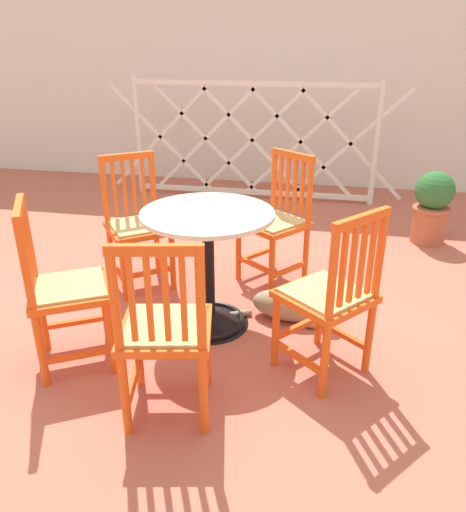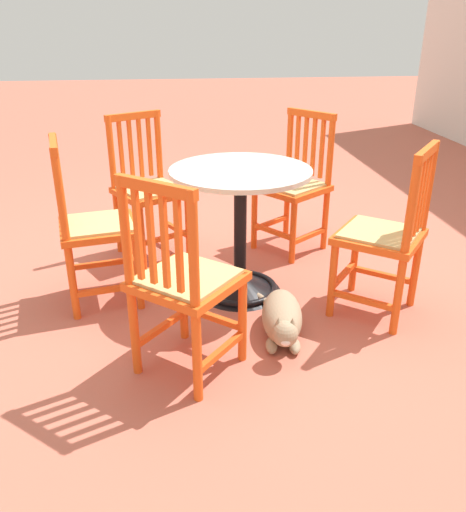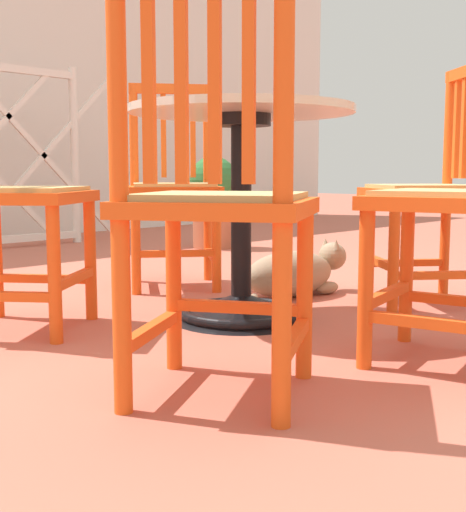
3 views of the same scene
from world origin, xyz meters
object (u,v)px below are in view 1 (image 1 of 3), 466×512
orange_chair_by_planter (330,298)px  orange_chair_facing_out (276,223)px  orange_chair_near_fence (165,332)px  orange_chair_tucked_in (64,291)px  terracotta_planter (432,206)px  tabby_cat (292,306)px  orange_chair_at_corner (138,227)px  cafe_table (209,283)px

orange_chair_by_planter → orange_chair_facing_out: size_ratio=1.00×
orange_chair_near_fence → orange_chair_tucked_in: size_ratio=1.00×
orange_chair_by_planter → terracotta_planter: size_ratio=1.47×
orange_chair_near_fence → tabby_cat: 1.11m
orange_chair_near_fence → tabby_cat: orange_chair_near_fence is taller
orange_chair_facing_out → orange_chair_at_corner: 0.96m
orange_chair_by_planter → orange_chair_at_corner: 1.52m
orange_chair_by_planter → tabby_cat: 0.62m
orange_chair_tucked_in → orange_chair_near_fence: bearing=-23.4°
orange_chair_tucked_in → terracotta_planter: (2.16, 2.19, -0.11)m
orange_chair_near_fence → orange_chair_by_planter: bearing=33.0°
orange_chair_near_fence → orange_chair_by_planter: same height
orange_chair_facing_out → orange_chair_tucked_in: same height
cafe_table → orange_chair_facing_out: (0.31, 0.70, 0.15)m
orange_chair_at_corner → orange_chair_tucked_in: 0.96m
orange_chair_at_corner → tabby_cat: 1.19m
tabby_cat → terracotta_planter: 1.86m
orange_chair_near_fence → terracotta_planter: bearing=58.2°
orange_chair_facing_out → tabby_cat: (0.18, -0.56, -0.34)m
cafe_table → terracotta_planter: (1.53, 1.67, 0.04)m
orange_chair_near_fence → orange_chair_by_planter: (0.70, 0.46, 0.00)m
orange_chair_tucked_in → tabby_cat: bearing=30.3°
orange_chair_facing_out → tabby_cat: size_ratio=1.23×
terracotta_planter → orange_chair_facing_out: bearing=-141.5°
orange_chair_near_fence → orange_chair_facing_out: (0.31, 1.50, 0.00)m
orange_chair_facing_out → orange_chair_by_planter: bearing=-69.4°
cafe_table → tabby_cat: size_ratio=1.02×
orange_chair_facing_out → terracotta_planter: 1.55m
orange_chair_facing_out → orange_chair_tucked_in: 1.55m
orange_chair_near_fence → tabby_cat: (0.50, 0.94, -0.34)m
cafe_table → orange_chair_near_fence: orange_chair_near_fence is taller
orange_chair_facing_out → terracotta_planter: size_ratio=1.47×
orange_chair_by_planter → tabby_cat: (-0.21, 0.48, -0.34)m
cafe_table → tabby_cat: (0.49, 0.14, -0.19)m
orange_chair_at_corner → tabby_cat: bearing=-15.0°
orange_chair_facing_out → orange_chair_at_corner: size_ratio=1.00×
cafe_table → orange_chair_near_fence: bearing=-90.1°
orange_chair_near_fence → orange_chair_tucked_in: same height
cafe_table → orange_chair_near_fence: 0.81m
orange_chair_by_planter → cafe_table: bearing=154.6°
cafe_table → orange_chair_facing_out: bearing=66.0°
tabby_cat → terracotta_planter: bearing=55.9°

